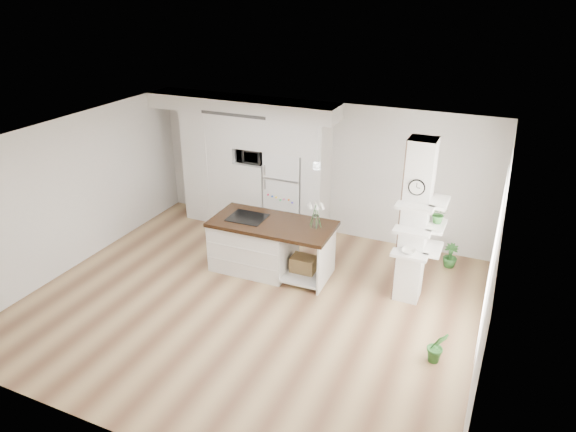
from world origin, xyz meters
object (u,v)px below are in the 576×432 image
at_px(refrigerator, 287,192).
at_px(kitchen_island, 260,244).
at_px(bookshelf, 201,206).
at_px(floor_plant_a, 437,346).

height_order(refrigerator, kitchen_island, refrigerator).
relative_size(refrigerator, bookshelf, 2.80).
height_order(kitchen_island, floor_plant_a, kitchen_island).
distance_m(refrigerator, floor_plant_a, 4.62).
height_order(refrigerator, floor_plant_a, refrigerator).
xyz_separation_m(kitchen_island, bookshelf, (-2.19, 1.45, -0.23)).
xyz_separation_m(bookshelf, floor_plant_a, (5.53, -2.74, -0.03)).
distance_m(bookshelf, floor_plant_a, 6.17).
xyz_separation_m(refrigerator, floor_plant_a, (3.52, -2.92, -0.63)).
bearing_deg(floor_plant_a, refrigerator, 140.35).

